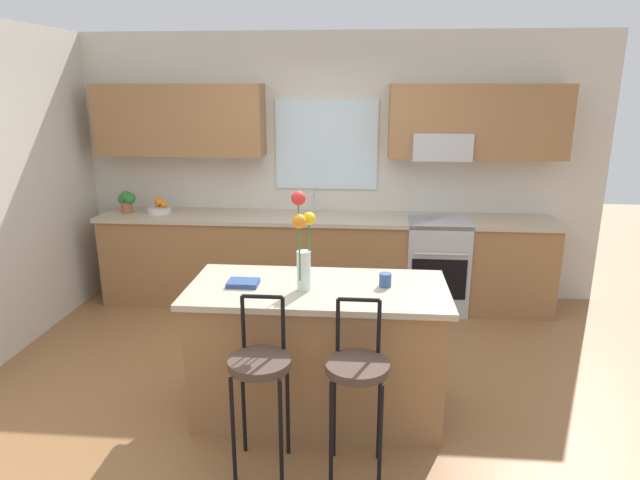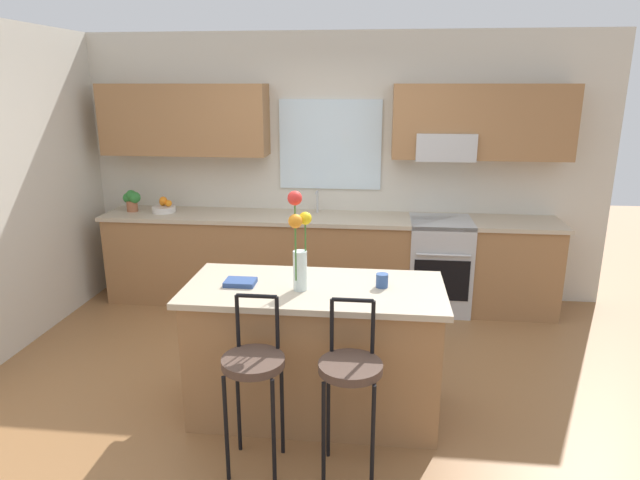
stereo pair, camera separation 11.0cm
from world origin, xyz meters
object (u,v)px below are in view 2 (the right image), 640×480
(fruit_bowl_oranges, at_px, (164,207))
(potted_plant_small, at_px, (132,199))
(bar_stool_near, at_px, (254,369))
(bar_stool_middle, at_px, (350,375))
(flower_vase, at_px, (299,242))
(kitchen_island, at_px, (315,350))
(cookbook, at_px, (240,282))
(mug_ceramic, at_px, (382,280))
(oven_range, at_px, (439,265))

(fruit_bowl_oranges, height_order, potted_plant_small, potted_plant_small)
(bar_stool_near, xyz_separation_m, bar_stool_middle, (0.55, 0.00, 0.00))
(bar_stool_middle, distance_m, flower_vase, 0.89)
(kitchen_island, distance_m, potted_plant_small, 2.97)
(cookbook, distance_m, potted_plant_small, 2.60)
(kitchen_island, relative_size, flower_vase, 2.66)
(bar_stool_middle, distance_m, mug_ceramic, 0.74)
(fruit_bowl_oranges, bearing_deg, bar_stool_middle, -51.29)
(fruit_bowl_oranges, bearing_deg, mug_ceramic, -40.95)
(flower_vase, relative_size, mug_ceramic, 7.10)
(bar_stool_near, bearing_deg, kitchen_island, 65.67)
(fruit_bowl_oranges, bearing_deg, potted_plant_small, -179.23)
(kitchen_island, height_order, bar_stool_near, bar_stool_near)
(bar_stool_middle, distance_m, fruit_bowl_oranges, 3.34)
(cookbook, xyz_separation_m, fruit_bowl_oranges, (-1.31, 2.00, 0.03))
(oven_range, height_order, fruit_bowl_oranges, fruit_bowl_oranges)
(bar_stool_near, bearing_deg, flower_vase, 70.98)
(fruit_bowl_oranges, distance_m, potted_plant_small, 0.35)
(oven_range, bearing_deg, potted_plant_small, 179.57)
(bar_stool_middle, relative_size, fruit_bowl_oranges, 4.34)
(oven_range, height_order, flower_vase, flower_vase)
(bar_stool_near, height_order, flower_vase, flower_vase)
(kitchen_island, xyz_separation_m, potted_plant_small, (-2.14, 1.98, 0.59))
(kitchen_island, height_order, potted_plant_small, potted_plant_small)
(bar_stool_middle, bearing_deg, potted_plant_small, 133.04)
(bar_stool_near, height_order, potted_plant_small, potted_plant_small)
(kitchen_island, relative_size, fruit_bowl_oranges, 7.08)
(oven_range, relative_size, potted_plant_small, 4.10)
(bar_stool_near, relative_size, cookbook, 5.21)
(mug_ceramic, relative_size, cookbook, 0.45)
(potted_plant_small, bearing_deg, flower_vase, -44.94)
(mug_ceramic, xyz_separation_m, potted_plant_small, (-2.58, 1.94, 0.08))
(bar_stool_middle, height_order, fruit_bowl_oranges, fruit_bowl_oranges)
(flower_vase, relative_size, fruit_bowl_oranges, 2.66)
(flower_vase, distance_m, fruit_bowl_oranges, 2.69)
(mug_ceramic, bearing_deg, bar_stool_near, -137.82)
(oven_range, xyz_separation_m, potted_plant_small, (-3.15, 0.02, 0.59))
(bar_stool_near, distance_m, fruit_bowl_oranges, 3.03)
(bar_stool_near, bearing_deg, potted_plant_small, 125.80)
(oven_range, height_order, kitchen_island, same)
(cookbook, bearing_deg, potted_plant_small, 129.54)
(fruit_bowl_oranges, relative_size, potted_plant_small, 1.07)
(flower_vase, distance_m, potted_plant_small, 2.91)
(bar_stool_near, height_order, fruit_bowl_oranges, fruit_bowl_oranges)
(potted_plant_small, bearing_deg, kitchen_island, -42.76)
(mug_ceramic, distance_m, potted_plant_small, 3.23)
(flower_vase, bearing_deg, oven_range, 61.43)
(potted_plant_small, bearing_deg, oven_range, -0.43)
(oven_range, distance_m, bar_stool_middle, 2.67)
(bar_stool_middle, bearing_deg, cookbook, 142.45)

